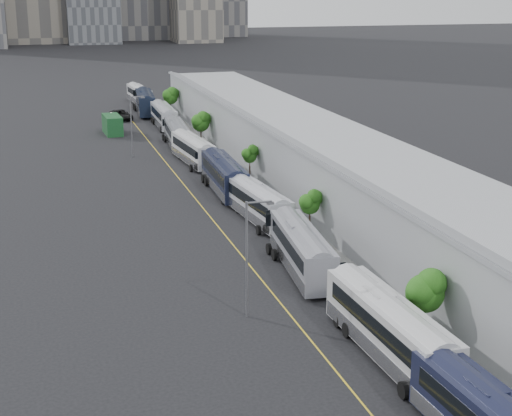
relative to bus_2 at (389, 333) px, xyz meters
name	(u,v)px	position (x,y,z in m)	size (l,w,h in m)	color
sidewalk	(350,241)	(6.69, 22.04, -1.61)	(10.00, 170.00, 0.12)	gray
lane_line	(239,252)	(-3.81, 22.04, -1.66)	(0.12, 160.00, 0.02)	gold
depot	(392,201)	(10.68, 22.04, 1.84)	(12.45, 160.40, 7.20)	gray
bus_2	(389,333)	(0.00, 0.00, 0.00)	(3.12, 13.61, 3.96)	silver
bus_3	(302,254)	(-0.16, 15.90, -0.07)	(3.89, 13.13, 3.78)	gray
bus_4	(258,206)	(0.46, 30.72, -0.15)	(3.62, 12.53, 3.61)	#B3B5BE
bus_5	(224,178)	(-0.11, 42.21, -0.03)	(3.11, 13.38, 3.89)	black
bus_6	(193,152)	(-0.46, 57.55, -0.16)	(3.54, 12.45, 3.59)	silver
bus_7	(177,136)	(-0.38, 69.60, -0.18)	(3.34, 12.25, 3.54)	gray
bus_8	(164,118)	(0.45, 85.29, -0.11)	(2.83, 12.68, 3.70)	#B7B9C2
bus_9	(145,104)	(-0.45, 99.76, 0.05)	(4.03, 14.11, 4.07)	black
bus_10	(139,96)	(0.22, 111.87, -0.16)	(3.33, 12.42, 3.59)	white
tree_1	(425,288)	(3.15, 1.47, 2.13)	(2.55, 2.55, 5.09)	black
tree_2	(310,202)	(3.55, 24.28, 1.77)	(1.87, 1.87, 4.41)	black
tree_3	(250,154)	(3.67, 45.06, 1.89)	(1.63, 1.63, 4.42)	black
tree_4	(201,120)	(3.20, 69.58, 1.90)	(2.58, 2.58, 4.87)	black
tree_5	(170,95)	(3.19, 94.14, 2.37)	(2.59, 2.59, 5.35)	black
street_lamp_near	(249,251)	(-6.63, 8.61, 3.24)	(2.04, 0.22, 8.46)	#59595E
street_lamp_far	(133,122)	(-7.36, 63.81, 3.15)	(2.04, 0.22, 8.28)	#59595E
shipping_container	(112,125)	(-8.28, 81.61, -0.22)	(2.45, 6.13, 2.90)	#14421F
suv	(121,115)	(-5.43, 94.44, -0.83)	(2.80, 6.07, 1.69)	black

